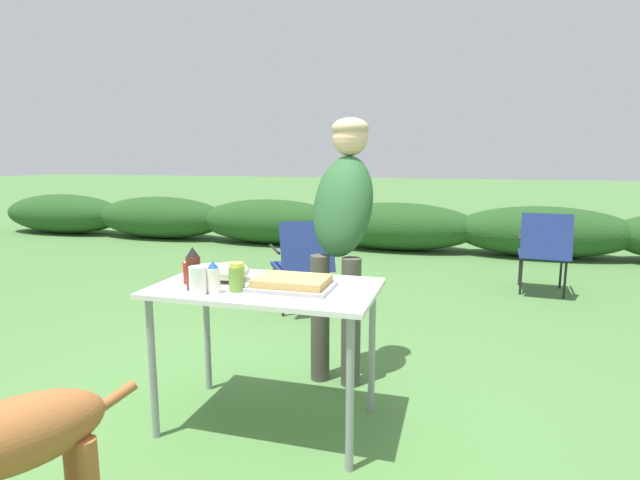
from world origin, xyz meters
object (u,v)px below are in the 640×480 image
(standing_person_in_gray_fleece, at_px, (343,218))
(camp_chair_near_hedge, at_px, (544,249))
(food_tray, at_px, (292,283))
(ketchup_bottle, at_px, (191,270))
(paper_cup_stack, at_px, (198,280))
(mixing_bowl, at_px, (230,271))
(folding_table, at_px, (267,300))
(relish_jar, at_px, (237,277))
(camp_chair_green_behind_table, at_px, (303,260))
(plate_stack, at_px, (210,270))
(mayo_bottle, at_px, (213,278))
(dog, at_px, (0,448))
(bbq_sauce_bottle, at_px, (193,269))

(standing_person_in_gray_fleece, relative_size, camp_chair_near_hedge, 1.93)
(food_tray, distance_m, ketchup_bottle, 0.53)
(ketchup_bottle, bearing_deg, standing_person_in_gray_fleece, 50.43)
(paper_cup_stack, relative_size, camp_chair_near_hedge, 0.16)
(standing_person_in_gray_fleece, distance_m, camp_chair_near_hedge, 2.87)
(mixing_bowl, bearing_deg, ketchup_bottle, -148.82)
(ketchup_bottle, bearing_deg, folding_table, 8.09)
(relish_jar, bearing_deg, folding_table, 54.35)
(standing_person_in_gray_fleece, height_order, camp_chair_green_behind_table, standing_person_in_gray_fleece)
(plate_stack, bearing_deg, relish_jar, -44.94)
(mixing_bowl, distance_m, ketchup_bottle, 0.19)
(mayo_bottle, relative_size, camp_chair_green_behind_table, 0.19)
(paper_cup_stack, distance_m, dog, 0.97)
(plate_stack, relative_size, camp_chair_green_behind_table, 0.26)
(mixing_bowl, bearing_deg, dog, -102.62)
(bbq_sauce_bottle, distance_m, camp_chair_near_hedge, 3.84)
(paper_cup_stack, distance_m, mayo_bottle, 0.07)
(paper_cup_stack, relative_size, camp_chair_green_behind_table, 0.16)
(paper_cup_stack, bearing_deg, ketchup_bottle, 128.27)
(mayo_bottle, bearing_deg, food_tray, 28.74)
(dog, bearing_deg, standing_person_in_gray_fleece, -81.86)
(bbq_sauce_bottle, bearing_deg, folding_table, 28.36)
(standing_person_in_gray_fleece, bearing_deg, plate_stack, -133.57)
(relish_jar, relative_size, camp_chair_near_hedge, 0.17)
(relish_jar, height_order, standing_person_in_gray_fleece, standing_person_in_gray_fleece)
(plate_stack, height_order, mayo_bottle, mayo_bottle)
(folding_table, height_order, mixing_bowl, mixing_bowl)
(food_tray, distance_m, paper_cup_stack, 0.45)
(paper_cup_stack, bearing_deg, mixing_bowl, 84.95)
(paper_cup_stack, distance_m, camp_chair_green_behind_table, 2.13)
(relish_jar, distance_m, ketchup_bottle, 0.30)
(plate_stack, distance_m, camp_chair_green_behind_table, 1.72)
(camp_chair_near_hedge, bearing_deg, folding_table, -115.08)
(paper_cup_stack, relative_size, ketchup_bottle, 0.95)
(paper_cup_stack, height_order, ketchup_bottle, ketchup_bottle)
(paper_cup_stack, bearing_deg, bbq_sauce_bottle, 131.99)
(food_tray, bearing_deg, relish_jar, -153.45)
(relish_jar, xyz_separation_m, mayo_bottle, (-0.09, -0.06, 0.01))
(bbq_sauce_bottle, distance_m, relish_jar, 0.22)
(relish_jar, bearing_deg, mixing_bowl, 125.13)
(folding_table, xyz_separation_m, camp_chair_near_hedge, (1.73, 3.07, -0.20))
(food_tray, bearing_deg, plate_stack, 161.14)
(dog, bearing_deg, bbq_sauce_bottle, -70.78)
(relish_jar, distance_m, camp_chair_green_behind_table, 2.05)
(ketchup_bottle, bearing_deg, relish_jar, -15.01)
(food_tray, distance_m, standing_person_in_gray_fleece, 0.74)
(ketchup_bottle, distance_m, dog, 1.12)
(mayo_bottle, xyz_separation_m, camp_chair_green_behind_table, (-0.23, 2.06, -0.35))
(food_tray, height_order, ketchup_bottle, ketchup_bottle)
(camp_chair_green_behind_table, bearing_deg, bbq_sauce_bottle, -118.46)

